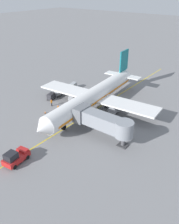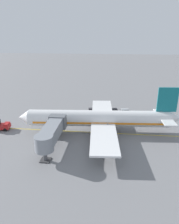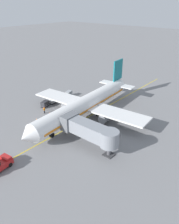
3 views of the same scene
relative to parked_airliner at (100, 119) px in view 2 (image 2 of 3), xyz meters
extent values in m
plane|color=slate|center=(-0.64, 1.87, -3.19)|extent=(400.00, 400.00, 0.00)
cube|color=gold|center=(-0.64, 1.87, -3.18)|extent=(0.24, 80.00, 0.01)
cylinder|color=white|center=(-0.02, 0.27, 0.10)|extent=(6.06, 32.19, 3.70)
cube|color=orange|center=(-0.02, 0.27, -0.36)|extent=(5.91, 29.64, 0.44)
cone|color=white|center=(-1.29, 17.42, 0.10)|extent=(3.79, 2.66, 3.63)
cone|color=white|center=(1.27, -17.08, 0.40)|extent=(3.34, 3.03, 3.14)
cube|color=black|center=(-1.16, 15.63, 0.75)|extent=(2.85, 1.30, 0.60)
cube|color=white|center=(0.05, -0.73, -0.55)|extent=(30.30, 7.41, 0.36)
cylinder|color=gray|center=(-5.49, -0.33, -1.80)|extent=(2.23, 3.34, 2.00)
cylinder|color=gray|center=(5.48, 0.48, -1.80)|extent=(2.23, 3.34, 2.00)
cube|color=#14707A|center=(1.09, -14.69, 4.70)|extent=(0.64, 4.41, 5.50)
cube|color=white|center=(1.08, -14.49, 0.65)|extent=(10.17, 3.33, 0.24)
cylinder|color=black|center=(-0.85, 11.44, -2.64)|extent=(0.53, 1.13, 1.10)
cylinder|color=gray|center=(-0.85, 11.44, -1.09)|extent=(0.24, 0.24, 2.00)
cylinder|color=black|center=(-2.17, -1.89, -2.64)|extent=(0.53, 1.13, 1.10)
cylinder|color=gray|center=(-2.17, -1.89, -1.09)|extent=(0.24, 0.24, 2.00)
cylinder|color=black|center=(2.42, -1.55, -2.64)|extent=(0.53, 1.13, 1.10)
cylinder|color=gray|center=(2.42, -1.55, -1.09)|extent=(0.24, 0.24, 2.00)
cube|color=gray|center=(-7.87, 8.90, 0.30)|extent=(10.30, 2.80, 2.60)
cube|color=slate|center=(-3.52, 8.90, 0.30)|extent=(2.00, 3.50, 2.99)
cylinder|color=gray|center=(-13.02, 8.90, 0.30)|extent=(3.36, 3.36, 2.86)
cylinder|color=#4C4C51|center=(-13.02, 8.90, -2.09)|extent=(0.70, 0.70, 2.19)
cube|color=#38383A|center=(-13.02, 8.90, -3.11)|extent=(1.80, 1.80, 0.16)
cube|color=#B21E1E|center=(-1.53, 23.45, -2.34)|extent=(2.72, 4.64, 0.90)
cube|color=#B21E1E|center=(-1.34, 21.93, -1.71)|extent=(1.99, 1.32, 0.36)
cylinder|color=black|center=(-0.43, 22.15, -2.79)|extent=(0.45, 0.84, 0.80)
cylinder|color=black|center=(-2.28, 21.92, -2.79)|extent=(0.45, 0.84, 0.80)
cube|color=slate|center=(6.94, -2.26, -2.56)|extent=(2.17, 2.77, 0.70)
cube|color=slate|center=(7.24, -1.64, -1.99)|extent=(1.38, 1.39, 0.44)
cube|color=black|center=(6.64, -2.87, -1.89)|extent=(0.83, 0.51, 0.64)
cylinder|color=black|center=(6.99, -2.14, -1.91)|extent=(0.19, 0.27, 0.54)
cylinder|color=black|center=(6.84, -1.23, -2.91)|extent=(0.42, 0.59, 0.56)
cylinder|color=black|center=(7.81, -1.70, -2.91)|extent=(0.42, 0.59, 0.56)
cylinder|color=black|center=(6.07, -2.81, -2.91)|extent=(0.42, 0.59, 0.56)
cylinder|color=black|center=(7.04, -3.28, -2.91)|extent=(0.42, 0.59, 0.56)
cube|color=#4C4C51|center=(11.52, 2.79, -2.77)|extent=(1.76, 2.44, 0.12)
cube|color=#2D2D33|center=(11.52, 2.79, -2.16)|extent=(1.67, 2.31, 1.10)
cylinder|color=#4C4C51|center=(11.19, 4.20, -2.78)|extent=(0.23, 0.70, 0.07)
cylinder|color=black|center=(10.80, 3.47, -3.01)|extent=(0.20, 0.38, 0.36)
cylinder|color=black|center=(11.87, 3.72, -3.01)|extent=(0.20, 0.38, 0.36)
cylinder|color=black|center=(11.17, 1.86, -3.01)|extent=(0.20, 0.38, 0.36)
cylinder|color=black|center=(12.25, 2.11, -3.01)|extent=(0.20, 0.38, 0.36)
cube|color=#4C4C51|center=(11.58, 0.07, -2.77)|extent=(1.76, 2.44, 0.12)
cube|color=#999EA3|center=(11.58, 0.07, -2.16)|extent=(1.67, 2.31, 1.10)
cylinder|color=#4C4C51|center=(11.25, 1.49, -2.78)|extent=(0.23, 0.70, 0.07)
cylinder|color=black|center=(10.86, 0.75, -3.01)|extent=(0.20, 0.38, 0.36)
cylinder|color=black|center=(11.93, 1.00, -3.01)|extent=(0.20, 0.38, 0.36)
cylinder|color=black|center=(11.23, -0.85, -3.01)|extent=(0.20, 0.38, 0.36)
cylinder|color=black|center=(12.30, -0.61, -3.01)|extent=(0.20, 0.38, 0.36)
cube|color=#4C4C51|center=(11.72, -3.15, -2.77)|extent=(1.76, 2.44, 0.12)
cube|color=#2D2D33|center=(11.72, -3.15, -2.16)|extent=(1.67, 2.31, 1.10)
cylinder|color=#4C4C51|center=(11.40, -1.74, -2.78)|extent=(0.23, 0.70, 0.07)
cylinder|color=black|center=(11.00, -2.47, -3.01)|extent=(0.20, 0.38, 0.36)
cylinder|color=black|center=(12.08, -2.22, -3.01)|extent=(0.20, 0.38, 0.36)
cylinder|color=black|center=(11.37, -4.08, -3.01)|extent=(0.20, 0.38, 0.36)
cylinder|color=black|center=(12.45, -3.83, -3.01)|extent=(0.20, 0.38, 0.36)
cube|color=#4C4C51|center=(11.93, -6.33, -2.77)|extent=(1.76, 2.44, 0.12)
cube|color=#999EA3|center=(11.93, -6.33, -2.16)|extent=(1.67, 2.31, 1.10)
cylinder|color=#4C4C51|center=(11.60, -4.92, -2.78)|extent=(0.23, 0.70, 0.07)
cylinder|color=black|center=(11.20, -5.65, -3.01)|extent=(0.20, 0.38, 0.36)
cylinder|color=black|center=(12.28, -5.40, -3.01)|extent=(0.20, 0.38, 0.36)
cylinder|color=black|center=(11.57, -7.26, -3.01)|extent=(0.20, 0.38, 0.36)
cylinder|color=black|center=(12.65, -7.01, -3.01)|extent=(0.20, 0.38, 0.36)
cylinder|color=#232328|center=(3.44, -5.12, -2.76)|extent=(0.15, 0.15, 0.85)
cylinder|color=#232328|center=(3.52, -4.94, -2.76)|extent=(0.15, 0.15, 0.85)
cube|color=yellow|center=(3.48, -5.03, -2.04)|extent=(0.37, 0.44, 0.60)
cylinder|color=yellow|center=(3.38, -5.26, -2.09)|extent=(0.17, 0.24, 0.57)
cylinder|color=yellow|center=(3.58, -4.80, -2.09)|extent=(0.17, 0.24, 0.57)
sphere|color=beige|center=(3.48, -5.03, -1.61)|extent=(0.22, 0.22, 0.22)
cube|color=red|center=(3.48, -5.03, -1.59)|extent=(0.18, 0.27, 0.10)
cylinder|color=#232328|center=(8.74, 5.40, -2.76)|extent=(0.15, 0.15, 0.85)
cylinder|color=#232328|center=(8.78, 5.20, -2.76)|extent=(0.15, 0.15, 0.85)
cube|color=orange|center=(8.76, 5.30, -2.04)|extent=(0.32, 0.43, 0.60)
cylinder|color=orange|center=(8.70, 5.54, -2.09)|extent=(0.14, 0.24, 0.57)
cylinder|color=orange|center=(8.82, 5.06, -2.09)|extent=(0.14, 0.24, 0.57)
sphere|color=#997051|center=(8.76, 5.30, -1.61)|extent=(0.22, 0.22, 0.22)
cube|color=red|center=(8.76, 5.30, -1.59)|extent=(0.14, 0.28, 0.10)
cylinder|color=#232328|center=(5.40, 6.55, -2.76)|extent=(0.15, 0.15, 0.85)
cylinder|color=#232328|center=(5.50, 6.38, -2.76)|extent=(0.15, 0.15, 0.85)
cube|color=orange|center=(5.45, 6.47, -2.04)|extent=(0.39, 0.45, 0.60)
cylinder|color=orange|center=(5.33, 6.68, -2.09)|extent=(0.19, 0.24, 0.57)
cylinder|color=orange|center=(5.57, 6.25, -2.09)|extent=(0.19, 0.24, 0.57)
sphere|color=tan|center=(5.45, 6.47, -1.61)|extent=(0.22, 0.22, 0.22)
cube|color=red|center=(5.45, 6.47, -1.59)|extent=(0.20, 0.27, 0.10)
cube|color=black|center=(2.05, 9.26, -3.17)|extent=(0.36, 0.36, 0.04)
cone|color=orange|center=(2.05, 9.26, -2.87)|extent=(0.30, 0.30, 0.55)
cylinder|color=white|center=(2.05, 9.26, -2.84)|extent=(0.21, 0.21, 0.06)
cube|color=black|center=(7.28, 8.84, -3.17)|extent=(0.36, 0.36, 0.04)
cone|color=orange|center=(7.28, 8.84, -2.87)|extent=(0.30, 0.30, 0.55)
cylinder|color=white|center=(7.28, 8.84, -2.84)|extent=(0.21, 0.21, 0.06)
cube|color=black|center=(2.19, 13.39, -3.17)|extent=(0.36, 0.36, 0.04)
cone|color=orange|center=(2.19, 13.39, -2.87)|extent=(0.30, 0.30, 0.55)
cylinder|color=white|center=(2.19, 13.39, -2.84)|extent=(0.21, 0.21, 0.06)
camera|label=1|loc=(-30.01, 41.00, 22.70)|focal=38.76mm
camera|label=2|loc=(-44.31, -2.48, 18.23)|focal=33.69mm
camera|label=3|loc=(-31.38, 36.20, 21.49)|focal=36.26mm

